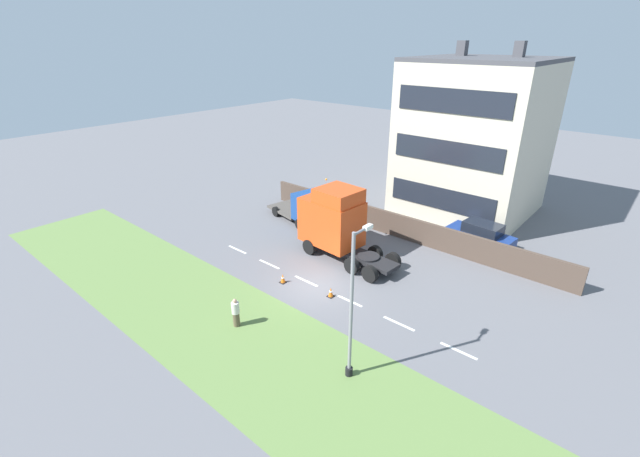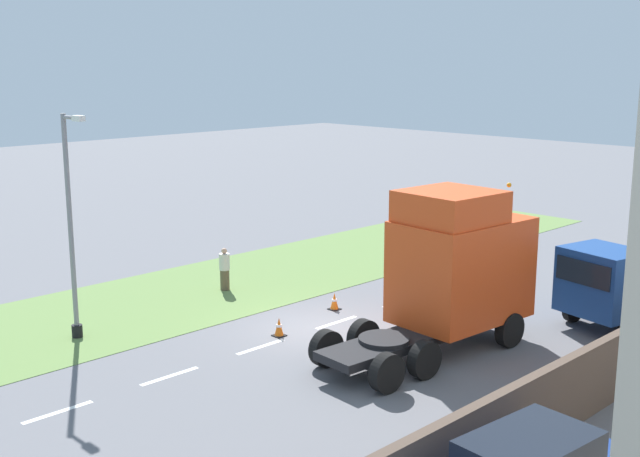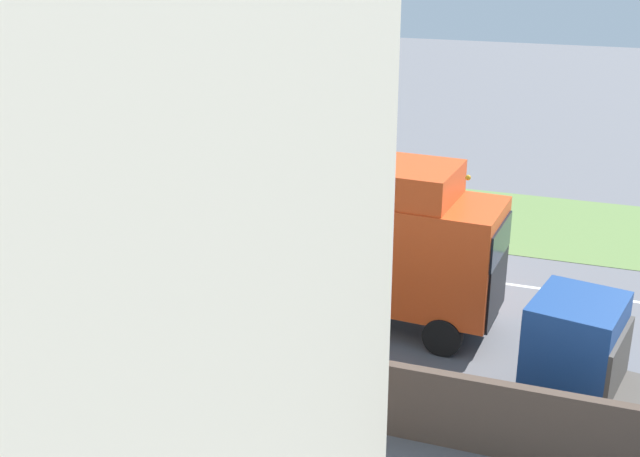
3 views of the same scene
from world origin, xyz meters
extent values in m
plane|color=slate|center=(0.00, 0.00, 0.00)|extent=(120.00, 120.00, 0.00)
cube|color=#607F42|center=(-6.00, 0.00, 0.01)|extent=(7.00, 44.00, 0.01)
cube|color=white|center=(0.00, -8.70, 0.00)|extent=(0.16, 1.80, 0.00)
cube|color=white|center=(0.00, -5.50, 0.00)|extent=(0.16, 1.80, 0.00)
cube|color=white|center=(0.00, -2.30, 0.00)|extent=(0.16, 1.80, 0.00)
cube|color=white|center=(0.00, 0.90, 0.00)|extent=(0.16, 1.80, 0.00)
cube|color=white|center=(0.00, 4.10, 0.00)|extent=(0.16, 1.80, 0.00)
cube|color=white|center=(0.00, 7.30, 0.00)|extent=(0.16, 1.80, 0.00)
cube|color=#4C3D33|center=(9.00, 0.00, 0.87)|extent=(0.25, 24.00, 1.74)
cube|color=beige|center=(17.50, -1.40, 5.86)|extent=(9.99, 9.64, 11.73)
cube|color=#1E232D|center=(12.47, -1.40, 2.35)|extent=(0.08, 8.19, 1.64)
cube|color=#1E232D|center=(12.47, -1.40, 5.86)|extent=(0.08, 8.19, 1.64)
cube|color=#1E232D|center=(12.47, -1.40, 9.38)|extent=(0.08, 8.19, 1.64)
cube|color=#47474C|center=(17.50, -1.40, 11.88)|extent=(9.99, 9.64, 0.30)
cube|color=#47474C|center=(18.50, 1.01, 12.58)|extent=(0.70, 0.70, 1.10)
cube|color=#47474C|center=(18.50, -3.33, 12.58)|extent=(0.70, 0.70, 1.10)
cube|color=black|center=(3.79, 0.56, 0.67)|extent=(1.88, 7.15, 0.24)
cube|color=#DB4719|center=(3.90, 2.15, 2.28)|extent=(2.80, 4.05, 2.99)
cube|color=black|center=(4.03, 4.12, 1.62)|extent=(2.16, 0.21, 1.67)
cube|color=black|center=(4.03, 4.12, 2.94)|extent=(2.29, 0.22, 0.96)
cube|color=#DB4719|center=(3.86, 1.57, 4.22)|extent=(2.58, 2.69, 0.90)
sphere|color=orange|center=(4.67, 3.26, 4.74)|extent=(0.14, 0.14, 0.14)
cylinder|color=black|center=(3.68, -1.03, 0.85)|extent=(1.49, 1.49, 0.12)
cylinder|color=black|center=(2.79, 3.11, 0.52)|extent=(0.39, 1.06, 1.04)
cylinder|color=black|center=(5.12, 2.95, 0.52)|extent=(0.39, 1.06, 1.04)
cylinder|color=black|center=(2.53, -0.59, 0.52)|extent=(0.39, 1.06, 1.04)
cylinder|color=black|center=(4.87, -0.75, 0.52)|extent=(0.39, 1.06, 1.04)
cylinder|color=black|center=(2.44, -2.01, 0.52)|extent=(0.39, 1.06, 1.04)
cylinder|color=black|center=(4.77, -2.17, 0.52)|extent=(0.39, 1.06, 1.04)
cube|color=navy|center=(6.32, 6.22, 1.60)|extent=(2.59, 2.32, 2.04)
cube|color=black|center=(6.13, 5.26, 2.01)|extent=(1.95, 0.43, 0.73)
cube|color=#4C4742|center=(6.87, 8.90, 0.49)|extent=(2.91, 3.93, 0.18)
cube|color=#4C4742|center=(6.52, 7.21, 1.29)|extent=(2.23, 0.55, 1.43)
cylinder|color=black|center=(7.35, 6.01, 0.40)|extent=(0.39, 0.83, 0.80)
cylinder|color=black|center=(5.30, 6.43, 0.40)|extent=(0.39, 0.83, 0.80)
cylinder|color=black|center=(8.00, 9.22, 0.40)|extent=(0.39, 0.83, 0.80)
cylinder|color=black|center=(5.95, 9.64, 0.40)|extent=(0.39, 0.83, 0.80)
cube|color=navy|center=(10.74, -5.28, 0.80)|extent=(2.18, 4.49, 1.05)
cube|color=black|center=(10.73, -5.39, 1.67)|extent=(1.74, 2.52, 0.70)
cylinder|color=black|center=(10.02, -3.80, 0.32)|extent=(0.26, 0.66, 0.64)
cylinder|color=black|center=(11.71, -3.95, 0.32)|extent=(0.26, 0.66, 0.64)
cylinder|color=black|center=(9.77, -6.62, 0.32)|extent=(0.26, 0.66, 0.64)
cylinder|color=black|center=(11.46, -6.77, 0.32)|extent=(0.26, 0.66, 0.64)
cylinder|color=black|center=(-4.57, -5.75, 0.20)|extent=(0.32, 0.32, 0.40)
cylinder|color=gray|center=(-4.57, -5.75, 3.40)|extent=(0.15, 0.15, 6.80)
cylinder|color=gray|center=(-4.12, -5.75, 6.70)|extent=(0.90, 0.10, 0.10)
cube|color=silver|center=(-3.67, -5.75, 6.70)|extent=(0.44, 0.20, 0.16)
cylinder|color=brown|center=(-5.49, 0.65, 0.38)|extent=(0.34, 0.34, 0.77)
cylinder|color=beige|center=(-5.49, 0.65, 1.07)|extent=(0.39, 0.39, 0.61)
sphere|color=tan|center=(-5.49, 0.65, 1.48)|extent=(0.21, 0.21, 0.21)
cube|color=black|center=(-0.33, -1.28, 0.01)|extent=(0.36, 0.36, 0.03)
cone|color=orange|center=(-0.33, -1.28, 0.31)|extent=(0.28, 0.28, 0.55)
cylinder|color=white|center=(-0.33, -1.28, 0.33)|extent=(0.17, 0.17, 0.07)
cube|color=black|center=(-1.01, 1.84, 0.01)|extent=(0.36, 0.36, 0.03)
cone|color=orange|center=(-1.01, 1.84, 0.31)|extent=(0.28, 0.28, 0.55)
cylinder|color=white|center=(-1.01, 1.84, 0.33)|extent=(0.17, 0.17, 0.07)
camera|label=1|loc=(-16.22, -14.09, 13.35)|focal=24.00mm
camera|label=2|loc=(17.20, -16.80, 8.29)|focal=45.00mm
camera|label=3|loc=(23.72, 6.27, 10.42)|focal=45.00mm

